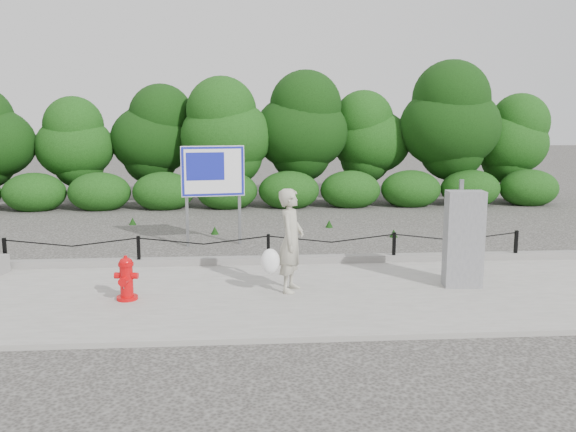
# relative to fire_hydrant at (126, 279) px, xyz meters

# --- Properties ---
(ground) EXTENTS (90.00, 90.00, 0.00)m
(ground) POSITION_rel_fire_hydrant_xyz_m (2.34, 2.14, -0.42)
(ground) COLOR #2D2B28
(ground) RESTS_ON ground
(sidewalk) EXTENTS (14.00, 4.00, 0.08)m
(sidewalk) POSITION_rel_fire_hydrant_xyz_m (2.34, 0.14, -0.38)
(sidewalk) COLOR gray
(sidewalk) RESTS_ON ground
(curb) EXTENTS (14.00, 0.22, 0.14)m
(curb) POSITION_rel_fire_hydrant_xyz_m (2.34, 2.19, -0.27)
(curb) COLOR slate
(curb) RESTS_ON sidewalk
(chain_barrier) EXTENTS (10.06, 0.06, 0.60)m
(chain_barrier) POSITION_rel_fire_hydrant_xyz_m (2.34, 2.14, 0.03)
(chain_barrier) COLOR black
(chain_barrier) RESTS_ON sidewalk
(treeline) EXTENTS (20.02, 3.53, 4.64)m
(treeline) POSITION_rel_fire_hydrant_xyz_m (3.15, 11.05, 2.00)
(treeline) COLOR black
(treeline) RESTS_ON ground
(fire_hydrant) EXTENTS (0.38, 0.40, 0.72)m
(fire_hydrant) POSITION_rel_fire_hydrant_xyz_m (0.00, 0.00, 0.00)
(fire_hydrant) COLOR red
(fire_hydrant) RESTS_ON sidewalk
(pedestrian) EXTENTS (0.80, 0.72, 1.72)m
(pedestrian) POSITION_rel_fire_hydrant_xyz_m (2.62, 0.29, 0.50)
(pedestrian) COLOR #A6A18E
(pedestrian) RESTS_ON sidewalk
(utility_cabinet) EXTENTS (0.65, 0.47, 1.81)m
(utility_cabinet) POSITION_rel_fire_hydrant_xyz_m (5.58, 0.36, 0.48)
(utility_cabinet) COLOR gray
(utility_cabinet) RESTS_ON sidewalk
(advertising_sign) EXTENTS (1.42, 0.30, 2.29)m
(advertising_sign) POSITION_rel_fire_hydrant_xyz_m (1.18, 4.33, 1.19)
(advertising_sign) COLOR slate
(advertising_sign) RESTS_ON ground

